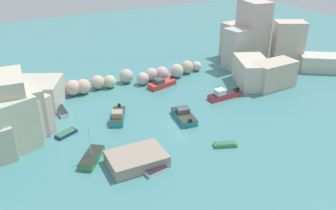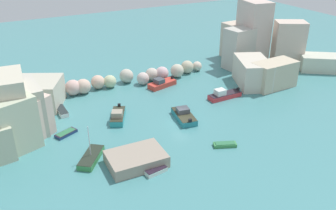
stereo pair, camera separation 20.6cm
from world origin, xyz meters
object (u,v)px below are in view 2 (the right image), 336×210
moored_boat_3 (66,133)px  moored_boat_5 (162,84)px  moored_boat_1 (225,145)px  channel_buoy (151,88)px  moored_boat_2 (224,95)px  moored_boat_7 (155,170)px  moored_boat_4 (62,111)px  moored_boat_6 (118,116)px  stone_dock (136,159)px  moored_boat_8 (91,157)px  moored_boat_0 (184,116)px

moored_boat_3 → moored_boat_5: bearing=-0.2°
moored_boat_5 → moored_boat_1: bearing=72.1°
channel_buoy → moored_boat_3: 19.52m
channel_buoy → moored_boat_2: moored_boat_2 is taller
moored_boat_5 → moored_boat_7: bearing=47.8°
moored_boat_4 → moored_boat_7: moored_boat_4 is taller
channel_buoy → moored_boat_6: (-9.32, -8.15, 0.37)m
moored_boat_2 → stone_dock: bearing=26.2°
channel_buoy → moored_boat_7: 24.60m
moored_boat_7 → moored_boat_8: 8.47m
channel_buoy → moored_boat_2: 13.12m
moored_boat_6 → channel_buoy: bearing=156.8°
moored_boat_2 → moored_boat_3: (-26.69, 0.21, -0.36)m
moored_boat_4 → moored_boat_6: 9.29m
stone_dock → moored_boat_0: size_ratio=1.20×
channel_buoy → moored_boat_1: (0.72, -21.64, -0.03)m
moored_boat_0 → moored_boat_7: size_ratio=2.01×
stone_dock → moored_boat_1: (12.01, -1.71, -0.50)m
moored_boat_3 → moored_boat_4: bearing=56.7°
moored_boat_4 → moored_boat_2: bearing=-107.8°
moored_boat_1 → moored_boat_8: bearing=5.0°
moored_boat_4 → moored_boat_6: bearing=-133.1°
moored_boat_3 → moored_boat_8: (1.36, -7.58, 0.16)m
stone_dock → moored_boat_8: (-4.68, 3.37, -0.35)m
moored_boat_1 → moored_boat_3: size_ratio=0.96×
moored_boat_6 → moored_boat_7: (-0.62, -14.35, -0.34)m
moored_boat_3 → moored_boat_7: size_ratio=1.17×
channel_buoy → moored_boat_4: size_ratio=0.14×
moored_boat_5 → channel_buoy: bearing=-11.7°
moored_boat_2 → moored_boat_6: 18.70m
stone_dock → moored_boat_6: moored_boat_6 is taller
moored_boat_1 → moored_boat_6: 16.82m
moored_boat_0 → moored_boat_4: 19.08m
moored_boat_1 → channel_buoy: bearing=-66.2°
moored_boat_2 → moored_boat_5: size_ratio=1.06×
moored_boat_1 → moored_boat_3: (-18.05, 12.66, -0.01)m
channel_buoy → moored_boat_2: (9.36, -9.19, 0.33)m
moored_boat_3 → moored_boat_5: size_ratio=0.60×
moored_boat_3 → moored_boat_6: bearing=-19.2°
moored_boat_0 → moored_boat_1: 9.17m
channel_buoy → moored_boat_8: bearing=-134.0°
moored_boat_1 → moored_boat_4: bearing=-27.0°
moored_boat_4 → moored_boat_1: bearing=-141.2°
moored_boat_3 → moored_boat_8: bearing=-104.9°
channel_buoy → moored_boat_6: size_ratio=0.10×
moored_boat_2 → moored_boat_3: bearing=-1.7°
moored_boat_1 → moored_boat_2: (8.64, 12.45, 0.36)m
moored_boat_6 → moored_boat_5: bearing=151.3°
stone_dock → moored_boat_1: size_ratio=2.15×
moored_boat_3 → moored_boat_4: 6.97m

